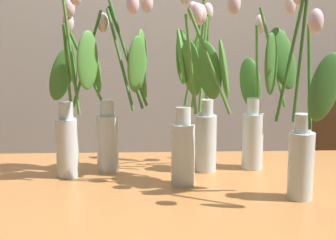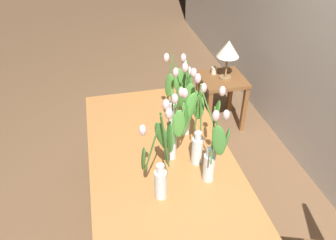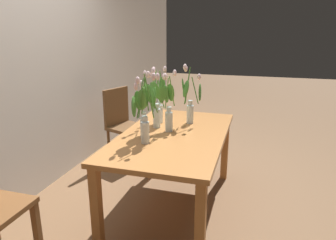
# 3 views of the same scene
# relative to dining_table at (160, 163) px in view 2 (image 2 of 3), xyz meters

# --- Properties ---
(ground_plane) EXTENTS (18.00, 18.00, 0.00)m
(ground_plane) POSITION_rel_dining_table_xyz_m (0.00, 0.00, -0.65)
(ground_plane) COLOR brown
(dining_table) EXTENTS (1.60, 0.90, 0.74)m
(dining_table) POSITION_rel_dining_table_xyz_m (0.00, 0.00, 0.00)
(dining_table) COLOR #B7753D
(dining_table) RESTS_ON ground
(tulip_vase_0) EXTENTS (0.21, 0.21, 0.57)m
(tulip_vase_0) POSITION_rel_dining_table_xyz_m (-0.28, 0.17, 0.30)
(tulip_vase_0) COLOR silver
(tulip_vase_0) RESTS_ON dining_table
(tulip_vase_1) EXTENTS (0.27, 0.19, 0.59)m
(tulip_vase_1) POSITION_rel_dining_table_xyz_m (-0.15, 0.20, 0.33)
(tulip_vase_1) COLOR silver
(tulip_vase_1) RESTS_ON dining_table
(tulip_vase_2) EXTENTS (0.18, 0.17, 0.55)m
(tulip_vase_2) POSITION_rel_dining_table_xyz_m (0.31, 0.24, 0.27)
(tulip_vase_2) COLOR silver
(tulip_vase_2) RESTS_ON dining_table
(tulip_vase_3) EXTENTS (0.20, 0.19, 0.59)m
(tulip_vase_3) POSITION_rel_dining_table_xyz_m (0.34, -0.07, 0.31)
(tulip_vase_3) COLOR silver
(tulip_vase_3) RESTS_ON dining_table
(tulip_vase_4) EXTENTS (0.19, 0.15, 0.54)m
(tulip_vase_4) POSITION_rel_dining_table_xyz_m (0.08, 0.07, 0.28)
(tulip_vase_4) COLOR silver
(tulip_vase_4) RESTS_ON dining_table
(tulip_vase_5) EXTENTS (0.15, 0.26, 0.58)m
(tulip_vase_5) POSITION_rel_dining_table_xyz_m (0.11, 0.21, 0.33)
(tulip_vase_5) COLOR silver
(tulip_vase_5) RESTS_ON dining_table
(side_table) EXTENTS (0.44, 0.44, 0.55)m
(side_table) POSITION_rel_dining_table_xyz_m (-1.20, 0.89, -0.22)
(side_table) COLOR brown
(side_table) RESTS_ON ground
(table_lamp) EXTENTS (0.22, 0.22, 0.40)m
(table_lamp) POSITION_rel_dining_table_xyz_m (-1.19, 0.91, 0.21)
(table_lamp) COLOR olive
(table_lamp) RESTS_ON side_table
(pillar_candle) EXTENTS (0.06, 0.06, 0.07)m
(pillar_candle) POSITION_rel_dining_table_xyz_m (-1.31, 0.83, -0.06)
(pillar_candle) COLOR beige
(pillar_candle) RESTS_ON side_table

